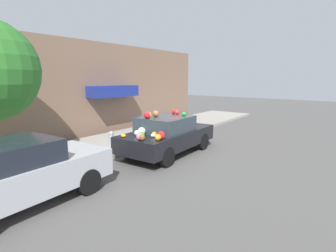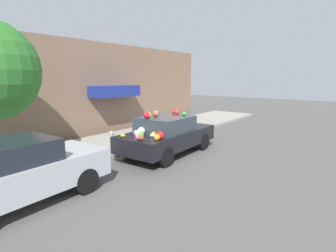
% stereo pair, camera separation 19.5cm
% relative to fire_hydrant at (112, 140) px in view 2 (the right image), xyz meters
% --- Properties ---
extents(ground_plane, '(60.00, 60.00, 0.00)m').
position_rel_fire_hydrant_xyz_m(ground_plane, '(1.20, -1.75, -0.49)').
color(ground_plane, '#565451').
extents(sidewalk_curb, '(24.00, 3.20, 0.14)m').
position_rel_fire_hydrant_xyz_m(sidewalk_curb, '(1.20, 0.95, -0.42)').
color(sidewalk_curb, '#9E998E').
rests_on(sidewalk_curb, ground).
extents(building_facade, '(18.00, 1.20, 4.58)m').
position_rel_fire_hydrant_xyz_m(building_facade, '(1.26, 3.17, 1.79)').
color(building_facade, '#846651').
rests_on(building_facade, ground).
extents(fire_hydrant, '(0.20, 0.20, 0.70)m').
position_rel_fire_hydrant_xyz_m(fire_hydrant, '(0.00, 0.00, 0.00)').
color(fire_hydrant, '#B2B2B7').
rests_on(fire_hydrant, sidewalk_curb).
extents(art_car, '(4.16, 1.96, 1.68)m').
position_rel_fire_hydrant_xyz_m(art_car, '(1.15, -1.81, 0.27)').
color(art_car, black).
rests_on(art_car, ground).
extents(parked_car_plain, '(4.03, 1.88, 1.50)m').
position_rel_fire_hydrant_xyz_m(parked_car_plain, '(-4.09, -1.66, 0.28)').
color(parked_car_plain, '#B7BABF').
rests_on(parked_car_plain, ground).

